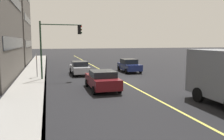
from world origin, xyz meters
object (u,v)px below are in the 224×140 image
object	(u,v)px
traffic_light_mast	(57,40)
street_sign_post	(37,63)
car_maroon	(102,80)
car_navy	(129,65)
car_silver	(80,68)

from	to	relation	value
traffic_light_mast	street_sign_post	xyz separation A→B (m)	(1.38, 2.03, -2.32)
traffic_light_mast	car_maroon	bearing A→B (deg)	-151.57
car_navy	street_sign_post	world-z (taller)	street_sign_post
car_silver	car_maroon	xyz separation A→B (m)	(-8.64, -0.58, 0.01)
car_silver	car_maroon	world-z (taller)	car_silver
traffic_light_mast	street_sign_post	size ratio (longest dim) A/B	2.15
street_sign_post	car_navy	bearing A→B (deg)	-78.86
car_maroon	street_sign_post	world-z (taller)	street_sign_post
car_navy	traffic_light_mast	distance (m)	9.89
car_silver	car_maroon	distance (m)	8.66
car_navy	car_maroon	bearing A→B (deg)	148.60
car_maroon	street_sign_post	distance (m)	8.79
car_navy	traffic_light_mast	world-z (taller)	traffic_light_mast
street_sign_post	car_silver	bearing A→B (deg)	-71.27
car_maroon	street_sign_post	bearing A→B (deg)	35.85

